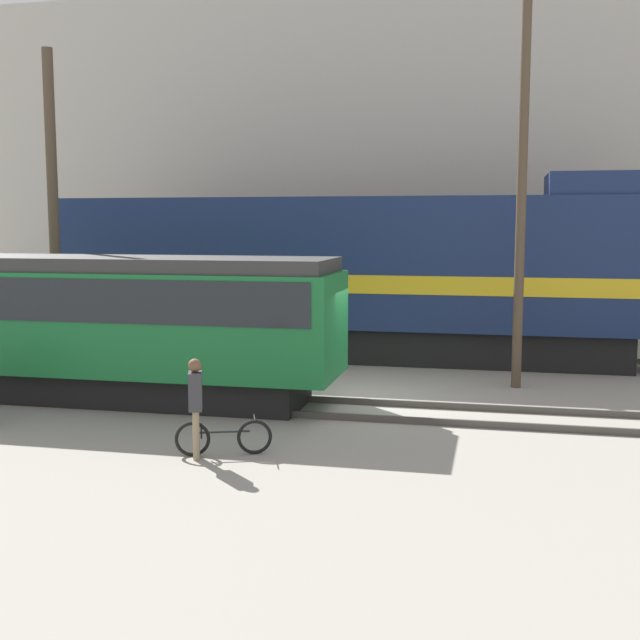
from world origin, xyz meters
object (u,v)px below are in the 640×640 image
Objects in this scene: streetcar at (56,317)px; bicycle at (224,438)px; freight_locomotive at (353,274)px; utility_pole_left at (53,211)px; person at (195,398)px; utility_pole_center at (522,191)px.

streetcar is 8.18× the size of bicycle.
bicycle is at bearing -34.32° from streetcar.
freight_locomotive is 2.00× the size of utility_pole_left.
utility_pole_left is at bearing 133.31° from person.
streetcar is 7.56× the size of person.
utility_pole_center is (12.13, 0.00, 0.44)m from utility_pole_left.
person reaches higher than bicycle.
bicycle is 0.19× the size of utility_pole_left.
bicycle is 0.17× the size of utility_pole_center.
bicycle is at bearing -92.08° from freight_locomotive.
person is at bearing -126.63° from utility_pole_center.
streetcar reaches higher than bicycle.
utility_pole_center is at bearing 0.00° from utility_pole_left.
streetcar is 1.37× the size of utility_pole_center.
bicycle is at bearing -43.94° from utility_pole_left.
utility_pole_left is (-6.78, 7.19, 3.20)m from person.
utility_pole_left is 0.90× the size of utility_pole_center.
bicycle is 10.70m from utility_pole_left.
streetcar is 4.59m from utility_pole_left.
utility_pole_left reaches higher than bicycle.
streetcar is (-5.56, -6.73, -0.62)m from freight_locomotive.
freight_locomotive is at bearing 50.47° from streetcar.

